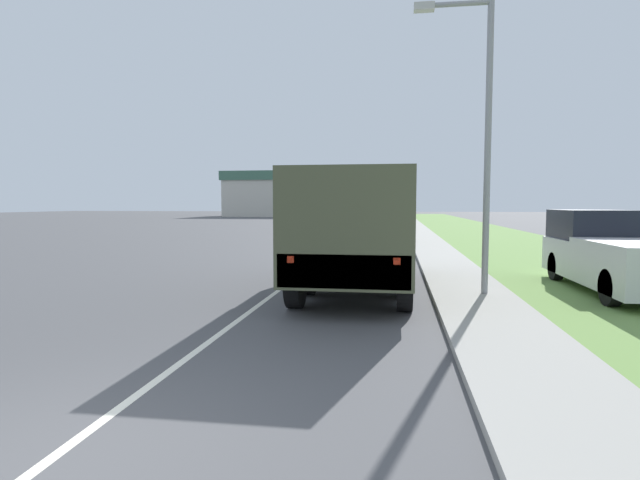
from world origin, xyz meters
name	(u,v)px	position (x,y,z in m)	size (l,w,h in m)	color
ground_plane	(363,228)	(0.00, 40.00, 0.00)	(180.00, 180.00, 0.00)	#4C4C4F
lane_centre_stripe	(363,228)	(0.00, 40.00, 0.00)	(0.12, 120.00, 0.00)	silver
sidewalk_right	(416,228)	(4.50, 40.00, 0.06)	(1.80, 120.00, 0.12)	#9E9B93
grass_strip_right	(469,229)	(8.90, 40.00, 0.01)	(7.00, 120.00, 0.02)	#6B9347
military_truck	(358,225)	(1.89, 8.55, 1.59)	(2.47, 6.93, 2.77)	#474C38
car_nearest_ahead	(375,232)	(1.76, 22.58, 0.62)	(1.93, 4.10, 1.36)	tan
car_second_ahead	(333,222)	(-1.82, 33.37, 0.74)	(1.89, 4.80, 1.65)	maroon
car_third_ahead	(385,217)	(1.74, 47.96, 0.70)	(1.86, 4.61, 1.55)	silver
car_fourth_ahead	(359,214)	(-2.04, 62.73, 0.72)	(1.72, 4.06, 1.63)	silver
pickup_truck	(613,253)	(7.97, 9.47, 0.91)	(1.91, 5.34, 1.92)	silver
lamp_post	(478,117)	(4.53, 7.97, 3.98)	(1.69, 0.24, 6.41)	gray
building_distant	(276,194)	(-17.23, 79.14, 3.71)	(15.99, 11.75, 7.33)	beige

